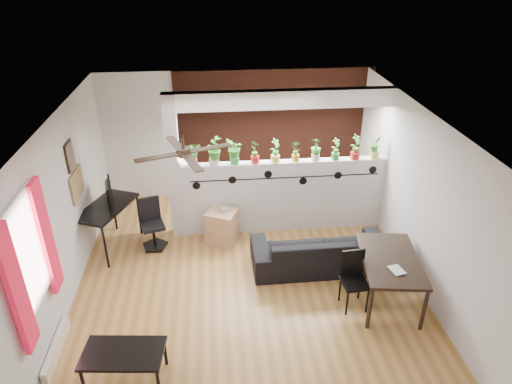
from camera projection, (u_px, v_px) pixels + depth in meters
The scene contains 31 objects.
room_shell at pixel (246, 209), 6.52m from camera, with size 6.30×7.10×2.90m.
partition_wall at pixel (284, 196), 8.20m from camera, with size 3.60×0.18×1.35m, color #BCBCC1.
ceiling_header at pixel (287, 99), 7.37m from camera, with size 3.60×0.18×0.30m, color white.
pier_column at pixel (174, 168), 7.74m from camera, with size 0.22×0.20×2.60m, color #BCBCC1.
brick_panel at pixel (274, 134), 9.20m from camera, with size 3.90×0.05×2.60m, color #96402B.
vine_decal at pixel (286, 178), 7.93m from camera, with size 3.31×0.01×0.30m.
window_assembly at pixel (29, 258), 5.15m from camera, with size 0.09×1.30×1.55m.
baseboard_heater at pixel (56, 348), 5.82m from camera, with size 0.08×1.00×0.18m, color silver.
corkboard at pixel (77, 184), 7.11m from camera, with size 0.03×0.60×0.45m, color olive.
framed_art at pixel (70, 156), 6.83m from camera, with size 0.03×0.34×0.44m.
ceiling_fan at pixel (184, 155), 5.71m from camera, with size 1.19×1.19×0.43m.
potted_plant_0 at pixel (193, 153), 7.65m from camera, with size 0.24×0.22×0.41m.
potted_plant_1 at pixel (214, 151), 7.67m from camera, with size 0.27×0.29×0.46m.
potted_plant_2 at pixel (234, 151), 7.70m from camera, with size 0.20×0.24×0.44m.
potted_plant_3 at pixel (255, 151), 7.74m from camera, with size 0.26×0.26×0.41m.
potted_plant_4 at pixel (276, 150), 7.77m from camera, with size 0.28×0.28×0.43m.
potted_plant_5 at pixel (296, 150), 7.81m from camera, with size 0.21×0.18×0.38m.
potted_plant_6 at pixel (316, 149), 7.83m from camera, with size 0.25×0.22×0.41m.
potted_plant_7 at pixel (336, 148), 7.86m from camera, with size 0.24×0.23×0.39m.
potted_plant_8 at pixel (356, 146), 7.88m from camera, with size 0.29×0.28×0.45m.
potted_plant_9 at pixel (376, 146), 7.92m from camera, with size 0.23×0.19×0.41m.
sofa at pixel (319, 250), 7.35m from camera, with size 2.07×0.81×0.61m, color black.
cube_shelf at pixel (222, 226), 7.98m from camera, with size 0.50×0.44×0.61m, color #A47D56.
cup at pixel (224, 209), 7.82m from camera, with size 0.12×0.12×0.09m, color gray.
computer_desk at pixel (107, 210), 7.61m from camera, with size 0.99×1.28×0.82m.
monitor at pixel (107, 196), 7.66m from camera, with size 0.06×0.35×0.20m, color black.
office_chair at pixel (152, 227), 7.81m from camera, with size 0.46×0.47×0.88m.
dining_table at pixel (390, 263), 6.49m from camera, with size 0.97×1.41×0.72m.
book at pixel (391, 271), 6.18m from camera, with size 0.17×0.22×0.02m, color gray.
folding_chair at pixel (353, 274), 6.46m from camera, with size 0.38×0.38×0.88m.
coffee_table at pixel (123, 355), 5.33m from camera, with size 1.00×0.62×0.44m.
Camera 1 is at (-0.41, -5.63, 4.58)m, focal length 32.00 mm.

